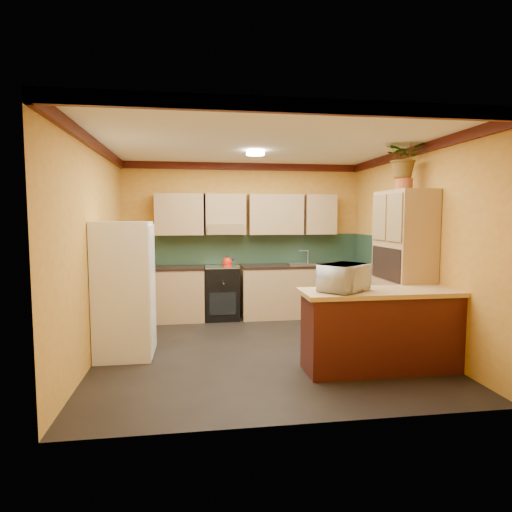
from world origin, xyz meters
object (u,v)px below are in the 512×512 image
Objects in this scene: pantry at (403,271)px; microwave at (344,278)px; base_cabinets_back at (257,293)px; fridge at (124,290)px; breakfast_bar at (383,332)px; stove at (221,293)px.

pantry reaches higher than microwave.
microwave is at bearing -78.45° from base_cabinets_back.
fridge is 3.17m from breakfast_bar.
base_cabinets_back is 2.72m from fridge.
pantry is (2.27, -2.04, 0.59)m from stove.
microwave is (0.56, -2.76, 0.64)m from base_cabinets_back.
stove is at bearing 73.92° from microwave.
microwave reaches higher than stove.
base_cabinets_back is at bearing 62.17° from microwave.
pantry is 3.81× the size of microwave.
fridge is at bearing -136.82° from base_cabinets_back.
breakfast_bar is (3.00, -0.93, -0.41)m from fridge.
base_cabinets_back is 2.69m from pantry.
pantry is at bearing -41.91° from stove.
breakfast_bar is (-0.60, -0.73, -0.61)m from pantry.
pantry is at bearing 50.52° from breakfast_bar.
microwave is at bearing -20.17° from fridge.
stove reaches higher than base_cabinets_back.
stove is 3.11m from pantry.
pantry is at bearing -51.10° from base_cabinets_back.
base_cabinets_back is 1.74× the size of pantry.
fridge is 3.61m from pantry.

